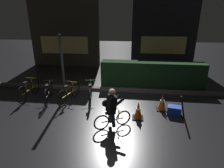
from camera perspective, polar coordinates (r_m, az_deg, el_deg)
The scene contains 15 objects.
ground_plane at distance 6.44m, azimuth -2.45°, elevation -9.31°, with size 40.00×40.00×0.00m, color black.
sidewalk_curb at distance 8.38m, azimuth -0.03°, elevation -1.63°, with size 12.00×0.24×0.12m, color #56544F.
hedge_row at distance 9.05m, azimuth 12.08°, elevation 3.03°, with size 4.80×0.70×1.16m, color #19381C.
storefront_left at distance 12.90m, azimuth -14.31°, elevation 15.53°, with size 4.47×0.54×4.58m.
storefront_right at distance 12.90m, azimuth 15.48°, elevation 14.51°, with size 4.07×0.54×4.17m.
street_post at distance 7.52m, azimuth -14.90°, elevation 4.83°, with size 0.10×0.10×2.54m, color #2D2D33.
parked_bike_leftmost at distance 8.26m, azimuth -24.09°, elevation -1.61°, with size 0.46×1.69×0.78m.
parked_bike_left_mid at distance 7.71m, azimuth -18.83°, elevation -2.45°, with size 0.54×1.60×0.76m.
parked_bike_center_left at distance 7.45m, azimuth -12.99°, elevation -2.75°, with size 0.48×1.56×0.73m.
parked_bike_center_right at distance 7.31m, azimuth -6.57°, elevation -2.62°, with size 0.47×1.68×0.78m.
traffic_cone_near at distance 6.15m, azimuth 8.04°, elevation -8.04°, with size 0.36×0.36×0.58m.
traffic_cone_far at distance 6.85m, azimuth 15.12°, elevation -5.41°, with size 0.36×0.36×0.60m.
blue_crate at distance 6.71m, azimuth 18.49°, elevation -7.67°, with size 0.44×0.32×0.30m, color #193DB7.
cyclist at distance 5.47m, azimuth -0.15°, elevation -7.45°, with size 1.06×0.62×1.25m.
closed_umbrella at distance 6.42m, azimuth 20.81°, elevation -6.64°, with size 0.05×0.05×0.85m, color black.
Camera 1 is at (0.95, -5.54, 3.15)m, focal length 29.85 mm.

